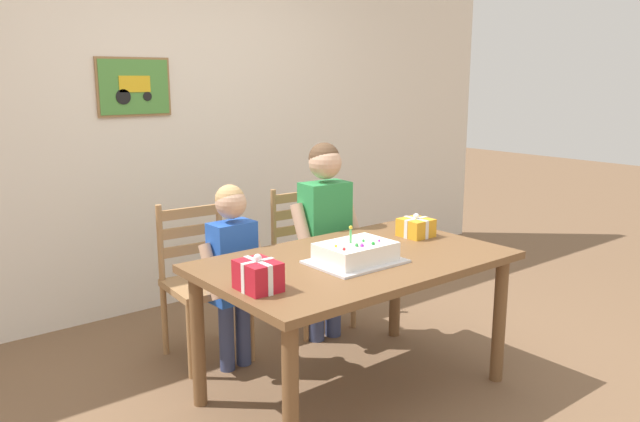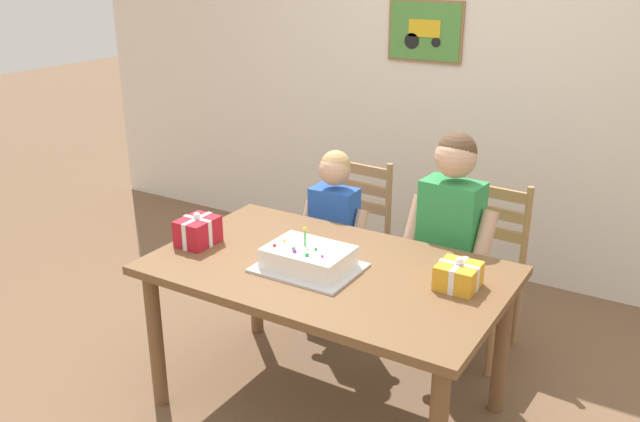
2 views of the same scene
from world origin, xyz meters
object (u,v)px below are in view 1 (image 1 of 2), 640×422
Objects in this scene: chair_left at (203,281)px; child_older at (325,222)px; chair_right at (310,257)px; gift_box_beside_cake at (416,227)px; birthday_cake at (356,253)px; child_younger at (233,259)px; gift_box_red_large at (258,276)px; dining_table at (355,275)px.

child_older reaches higher than chair_left.
chair_left is at bearing -180.00° from chair_right.
chair_right is (-0.16, 0.79, -0.32)m from gift_box_beside_cake.
gift_box_beside_cake is at bearing 15.61° from birthday_cake.
gift_box_beside_cake is 0.87m from chair_right.
child_younger is at bearing 111.61° from birthday_cake.
child_older reaches higher than child_younger.
chair_left is (0.26, 1.00, -0.34)m from gift_box_red_large.
gift_box_red_large is (-0.66, -0.10, 0.15)m from dining_table.
gift_box_red_large is 1.50m from chair_right.
chair_left and chair_right have the same top height.
gift_box_red_large is at bearing -104.51° from chair_left.
birthday_cake reaches higher than chair_right.
gift_box_beside_cake is 0.19× the size of chair_left.
child_younger is (-0.66, 0.00, -0.11)m from child_older.
child_younger is at bearing 66.96° from gift_box_red_large.
birthday_cake is (-0.06, -0.07, 0.14)m from dining_table.
child_younger is at bearing 117.83° from dining_table.
chair_right is at bearing 18.89° from child_younger.
chair_left is 0.73× the size of child_older.
birthday_cake is 0.81m from child_older.
gift_box_beside_cake is 0.59m from child_older.
birthday_cake is at bearing -164.39° from gift_box_beside_cake.
child_younger is at bearing -77.05° from chair_left.
child_younger is (0.32, 0.75, -0.16)m from gift_box_red_large.
child_older is at bearing 114.08° from gift_box_beside_cake.
gift_box_red_large is at bearing -176.39° from birthday_cake.
dining_table is 8.03× the size of gift_box_red_large.
child_older is at bearing -19.40° from chair_left.
dining_table is 3.55× the size of birthday_cake.
dining_table is 0.16m from birthday_cake.
child_younger reaches higher than dining_table.
child_older is (0.72, -0.25, 0.30)m from chair_left.
child_older is at bearing 37.22° from gift_box_red_large.
child_younger reaches higher than birthday_cake.
chair_left is at bearing 113.92° from dining_table.
child_younger is at bearing 149.38° from gift_box_beside_cake.
gift_box_beside_cake is at bearing -65.92° from child_older.
birthday_cake is 0.35× the size of child_older.
gift_box_red_large is at bearing -113.04° from child_younger.
chair_right is 0.81m from child_younger.
gift_box_beside_cake is at bearing -78.51° from chair_right.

